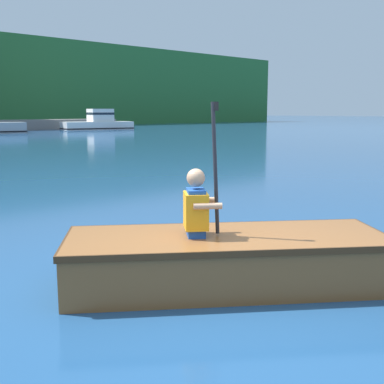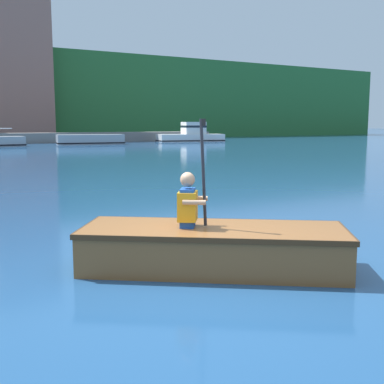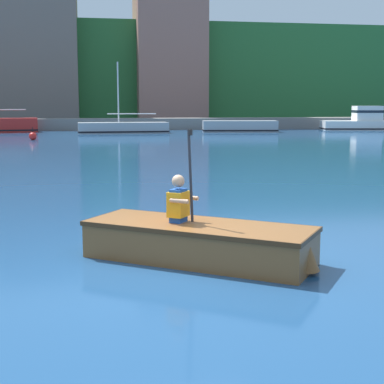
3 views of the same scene
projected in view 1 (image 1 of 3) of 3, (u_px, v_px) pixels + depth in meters
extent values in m
plane|color=navy|center=(215.00, 302.00, 4.22)|extent=(300.00, 300.00, 0.00)
cube|color=#9E6B5B|center=(89.00, 92.00, 63.41)|extent=(10.59, 6.60, 8.38)
cube|color=brown|center=(88.00, 58.00, 62.69)|extent=(10.89, 6.90, 0.30)
cube|color=white|center=(97.00, 126.00, 43.87)|extent=(6.59, 3.40, 0.72)
cube|color=black|center=(97.00, 128.00, 43.91)|extent=(6.63, 3.45, 0.10)
cube|color=silver|center=(100.00, 115.00, 43.87)|extent=(2.31, 2.15, 1.15)
cube|color=#19232D|center=(100.00, 114.00, 43.85)|extent=(2.33, 2.17, 0.20)
cube|color=brown|center=(227.00, 260.00, 4.59)|extent=(3.03, 2.57, 0.50)
cube|color=#482C16|center=(227.00, 238.00, 4.55)|extent=(3.09, 2.63, 0.06)
cube|color=#482C16|center=(227.00, 239.00, 4.55)|extent=(2.58, 2.18, 0.02)
cone|color=brown|center=(371.00, 253.00, 4.74)|extent=(0.50, 0.50, 0.45)
cube|color=brown|center=(204.00, 241.00, 4.53)|extent=(0.69, 0.88, 0.03)
cube|color=#1E4CA5|center=(196.00, 213.00, 4.47)|extent=(0.27, 0.29, 0.45)
cube|color=orange|center=(196.00, 211.00, 4.47)|extent=(0.34, 0.36, 0.33)
sphere|color=tan|center=(196.00, 178.00, 4.42)|extent=(0.17, 0.17, 0.17)
cylinder|color=tan|center=(208.00, 206.00, 4.32)|extent=(0.24, 0.20, 0.06)
cylinder|color=tan|center=(203.00, 200.00, 4.62)|extent=(0.24, 0.20, 0.06)
cylinder|color=#232328|center=(215.00, 169.00, 4.43)|extent=(0.10, 0.08, 1.22)
cylinder|color=black|center=(216.00, 106.00, 4.33)|extent=(0.05, 0.05, 0.08)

